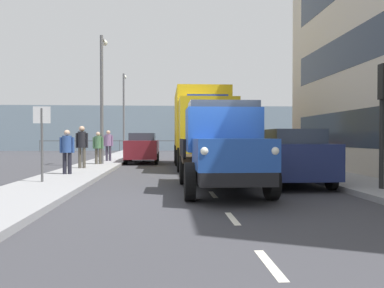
{
  "coord_description": "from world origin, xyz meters",
  "views": [
    {
      "loc": [
        1.2,
        9.32,
        1.48
      ],
      "look_at": [
        -0.31,
        -13.4,
        1.08
      ],
      "focal_mm": 35.94,
      "sensor_mm": 36.0,
      "label": 1
    }
  ],
  "objects_px": {
    "lorry_cargo_yellow": "(201,125)",
    "lamp_post_promenade": "(102,88)",
    "car_navy_kerbside_near": "(289,156)",
    "car_black_kerbside_1": "(253,151)",
    "lamp_post_far": "(124,106)",
    "car_red_kerbside_2": "(231,147)",
    "pedestrian_in_dark_coat": "(82,143)",
    "pedestrian_by_lamp": "(67,148)",
    "pedestrian_couple_b": "(98,145)",
    "truck_vintage_blue": "(223,149)",
    "traffic_light_near": "(384,99)",
    "street_sign": "(42,131)",
    "pedestrian_strolling": "(108,143)",
    "car_maroon_oppositeside_0": "(143,147)"
  },
  "relations": [
    {
      "from": "pedestrian_strolling",
      "to": "pedestrian_by_lamp",
      "type": "bearing_deg",
      "value": 87.7
    },
    {
      "from": "car_black_kerbside_1",
      "to": "street_sign",
      "type": "xyz_separation_m",
      "value": [
        7.49,
        4.75,
        0.79
      ]
    },
    {
      "from": "lorry_cargo_yellow",
      "to": "car_navy_kerbside_near",
      "type": "height_order",
      "value": "lorry_cargo_yellow"
    },
    {
      "from": "lamp_post_far",
      "to": "pedestrian_couple_b",
      "type": "bearing_deg",
      "value": 90.74
    },
    {
      "from": "pedestrian_in_dark_coat",
      "to": "pedestrian_couple_b",
      "type": "relative_size",
      "value": 1.13
    },
    {
      "from": "pedestrian_in_dark_coat",
      "to": "pedestrian_couple_b",
      "type": "xyz_separation_m",
      "value": [
        -0.25,
        -2.53,
        -0.14
      ]
    },
    {
      "from": "car_red_kerbside_2",
      "to": "pedestrian_couple_b",
      "type": "distance_m",
      "value": 7.8
    },
    {
      "from": "pedestrian_in_dark_coat",
      "to": "traffic_light_near",
      "type": "relative_size",
      "value": 0.57
    },
    {
      "from": "pedestrian_couple_b",
      "to": "traffic_light_near",
      "type": "height_order",
      "value": "traffic_light_near"
    },
    {
      "from": "pedestrian_by_lamp",
      "to": "pedestrian_in_dark_coat",
      "type": "relative_size",
      "value": 0.88
    },
    {
      "from": "car_navy_kerbside_near",
      "to": "lamp_post_promenade",
      "type": "height_order",
      "value": "lamp_post_promenade"
    },
    {
      "from": "traffic_light_near",
      "to": "pedestrian_couple_b",
      "type": "bearing_deg",
      "value": -47.79
    },
    {
      "from": "car_red_kerbside_2",
      "to": "lamp_post_far",
      "type": "height_order",
      "value": "lamp_post_far"
    },
    {
      "from": "pedestrian_couple_b",
      "to": "lorry_cargo_yellow",
      "type": "bearing_deg",
      "value": 176.94
    },
    {
      "from": "lorry_cargo_yellow",
      "to": "lamp_post_far",
      "type": "distance_m",
      "value": 14.71
    },
    {
      "from": "truck_vintage_blue",
      "to": "car_black_kerbside_1",
      "type": "distance_m",
      "value": 6.7
    },
    {
      "from": "lamp_post_far",
      "to": "pedestrian_in_dark_coat",
      "type": "bearing_deg",
      "value": 89.72
    },
    {
      "from": "car_navy_kerbside_near",
      "to": "car_red_kerbside_2",
      "type": "xyz_separation_m",
      "value": [
        0.0,
        -10.74,
        0.0
      ]
    },
    {
      "from": "pedestrian_couple_b",
      "to": "traffic_light_near",
      "type": "relative_size",
      "value": 0.5
    },
    {
      "from": "street_sign",
      "to": "car_red_kerbside_2",
      "type": "bearing_deg",
      "value": -125.07
    },
    {
      "from": "pedestrian_by_lamp",
      "to": "lamp_post_far",
      "type": "bearing_deg",
      "value": -90.08
    },
    {
      "from": "lamp_post_promenade",
      "to": "pedestrian_by_lamp",
      "type": "bearing_deg",
      "value": 86.36
    },
    {
      "from": "pedestrian_strolling",
      "to": "lamp_post_promenade",
      "type": "bearing_deg",
      "value": 91.04
    },
    {
      "from": "car_red_kerbside_2",
      "to": "pedestrian_in_dark_coat",
      "type": "height_order",
      "value": "pedestrian_in_dark_coat"
    },
    {
      "from": "lorry_cargo_yellow",
      "to": "car_red_kerbside_2",
      "type": "relative_size",
      "value": 2.13
    },
    {
      "from": "truck_vintage_blue",
      "to": "pedestrian_in_dark_coat",
      "type": "bearing_deg",
      "value": -52.27
    },
    {
      "from": "pedestrian_in_dark_coat",
      "to": "car_black_kerbside_1",
      "type": "bearing_deg",
      "value": 177.18
    },
    {
      "from": "car_maroon_oppositeside_0",
      "to": "lamp_post_promenade",
      "type": "height_order",
      "value": "lamp_post_promenade"
    },
    {
      "from": "lorry_cargo_yellow",
      "to": "lamp_post_promenade",
      "type": "height_order",
      "value": "lamp_post_promenade"
    },
    {
      "from": "lorry_cargo_yellow",
      "to": "car_red_kerbside_2",
      "type": "bearing_deg",
      "value": -121.69
    },
    {
      "from": "car_red_kerbside_2",
      "to": "lamp_post_promenade",
      "type": "distance_m",
      "value": 8.13
    },
    {
      "from": "pedestrian_couple_b",
      "to": "lamp_post_far",
      "type": "xyz_separation_m",
      "value": [
        0.17,
        -13.29,
        3.02
      ]
    },
    {
      "from": "pedestrian_by_lamp",
      "to": "street_sign",
      "type": "bearing_deg",
      "value": 87.29
    },
    {
      "from": "car_black_kerbside_1",
      "to": "pedestrian_couple_b",
      "type": "relative_size",
      "value": 2.46
    },
    {
      "from": "lorry_cargo_yellow",
      "to": "street_sign",
      "type": "relative_size",
      "value": 3.65
    },
    {
      "from": "car_navy_kerbside_near",
      "to": "pedestrian_by_lamp",
      "type": "bearing_deg",
      "value": -18.79
    },
    {
      "from": "pedestrian_couple_b",
      "to": "car_red_kerbside_2",
      "type": "bearing_deg",
      "value": -157.12
    },
    {
      "from": "car_black_kerbside_1",
      "to": "lorry_cargo_yellow",
      "type": "bearing_deg",
      "value": -52.07
    },
    {
      "from": "car_black_kerbside_1",
      "to": "lamp_post_far",
      "type": "relative_size",
      "value": 0.59
    },
    {
      "from": "car_maroon_oppositeside_0",
      "to": "street_sign",
      "type": "bearing_deg",
      "value": 77.74
    },
    {
      "from": "car_maroon_oppositeside_0",
      "to": "truck_vintage_blue",
      "type": "bearing_deg",
      "value": 103.25
    },
    {
      "from": "pedestrian_couple_b",
      "to": "traffic_light_near",
      "type": "distance_m",
      "value": 13.42
    },
    {
      "from": "car_red_kerbside_2",
      "to": "car_maroon_oppositeside_0",
      "type": "distance_m",
      "value": 5.16
    },
    {
      "from": "lamp_post_far",
      "to": "car_red_kerbside_2",
      "type": "bearing_deg",
      "value": 125.63
    },
    {
      "from": "car_red_kerbside_2",
      "to": "car_navy_kerbside_near",
      "type": "bearing_deg",
      "value": 90.0
    },
    {
      "from": "lorry_cargo_yellow",
      "to": "pedestrian_couple_b",
      "type": "distance_m",
      "value": 5.24
    },
    {
      "from": "car_navy_kerbside_near",
      "to": "car_black_kerbside_1",
      "type": "bearing_deg",
      "value": -90.0
    },
    {
      "from": "lamp_post_promenade",
      "to": "lamp_post_far",
      "type": "height_order",
      "value": "lamp_post_far"
    },
    {
      "from": "truck_vintage_blue",
      "to": "pedestrian_couple_b",
      "type": "relative_size",
      "value": 3.52
    },
    {
      "from": "lorry_cargo_yellow",
      "to": "pedestrian_couple_b",
      "type": "xyz_separation_m",
      "value": [
        5.14,
        -0.28,
        -0.99
      ]
    }
  ]
}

